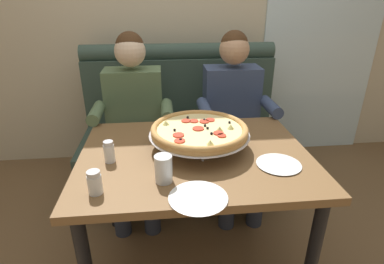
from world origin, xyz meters
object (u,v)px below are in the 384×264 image
Objects in this scene: dining_table at (195,168)px; shaker_oregano at (95,184)px; plate_near_right at (198,196)px; drinking_glass at (164,170)px; diner_left at (134,116)px; plate_near_left at (279,163)px; patio_chair at (284,79)px; booth_bench at (182,138)px; pizza at (199,130)px; diner_right at (234,113)px; shaker_parmesan at (109,153)px.

shaker_oregano is (-0.44, -0.31, 0.14)m from dining_table.
plate_near_right is 0.20m from drinking_glass.
diner_left is 1.10m from plate_near_left.
patio_chair is (0.98, 2.39, -0.23)m from plate_near_left.
diner_left reaches higher than shaker_oregano.
booth_bench reaches higher than pizza.
patio_chair is (1.36, 1.31, 0.13)m from booth_bench.
patio_chair is at bearing 42.43° from diner_left.
pizza is 2.57m from patio_chair.
drinking_glass is (-0.52, -0.90, 0.09)m from diner_right.
pizza is 0.45m from plate_near_right.
booth_bench reaches higher than plate_near_right.
diner_right is at bearing 41.88° from shaker_parmesan.
shaker_parmesan is at bearing -113.64° from booth_bench.
diner_left reaches higher than dining_table.
diner_right is 5.29× the size of plate_near_right.
plate_near_left is (0.39, -0.16, 0.10)m from dining_table.
patio_chair is (1.72, 1.57, -0.19)m from diner_left.
shaker_parmesan is at bearing 85.05° from shaker_oregano.
diner_right reaches higher than pizza.
drinking_glass is (-0.55, -0.08, 0.05)m from plate_near_left.
shaker_parmesan is (-0.45, -0.10, -0.06)m from pizza.
diner_right is 5.95× the size of plate_near_left.
pizza is 4.23× the size of drinking_glass.
dining_table is 1.37× the size of patio_chair.
dining_table is 0.43m from plate_near_left.
diner_right reaches higher than booth_bench.
plate_near_left is 0.47m from plate_near_right.
diner_right is 12.38× the size of shaker_oregano.
diner_right is at bearing -122.63° from patio_chair.
patio_chair is (1.01, 1.57, -0.19)m from diner_right.
drinking_glass is (0.26, -0.20, 0.01)m from shaker_parmesan.
dining_table is at bearing 34.55° from shaker_oregano.
booth_bench is at bearing 143.27° from diner_right.
patio_chair reaches higher than shaker_oregano.
plate_near_right is at bearing -97.72° from pizza.
plate_near_right is at bearing -151.76° from plate_near_left.
plate_near_right is at bearing -118.09° from patio_chair.
shaker_parmesan is 0.13× the size of patio_chair.
pizza is 2.18× the size of plate_near_right.
dining_table is at bearing 85.51° from plate_near_right.
diner_right is (0.36, 0.65, 0.06)m from dining_table.
shaker_oregano is 0.43× the size of plate_near_right.
patio_chair is at bearing 54.45° from shaker_oregano.
booth_bench is 1.24× the size of diner_left.
booth_bench is 0.95m from dining_table.
diner_right is (0.71, 0.00, 0.00)m from diner_left.
booth_bench is 14.50× the size of shaker_parmesan.
drinking_glass is at bearing -37.80° from shaker_parmesan.
diner_left is at bearing 102.09° from drinking_glass.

